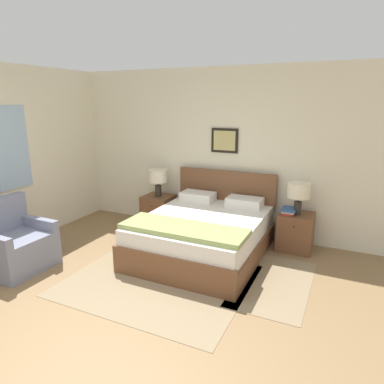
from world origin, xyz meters
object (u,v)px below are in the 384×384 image
Objects in this scene: bed at (203,234)px; table_lamp_near_window at (158,177)px; table_lamp_by_door at (299,192)px; nightstand_by_door at (295,232)px; nightstand_near_window at (159,211)px; armchair at (15,246)px.

bed is 1.44m from table_lamp_near_window.
bed is 1.45m from table_lamp_by_door.
nightstand_near_window is at bearing 180.00° from nightstand_by_door.
armchair reaches higher than nightstand_by_door.
bed is 4.22× the size of table_lamp_by_door.
bed is at bearing -32.25° from nightstand_near_window.
bed is 1.35m from nightstand_by_door.
nightstand_by_door is at bearing 99.93° from table_lamp_by_door.
armchair is at bearing -145.05° from bed.
table_lamp_by_door reaches higher than nightstand_by_door.
armchair is 1.98× the size of table_lamp_by_door.
nightstand_near_window is 0.60m from table_lamp_near_window.
table_lamp_near_window is at bearing -52.64° from nightstand_near_window.
nightstand_by_door is at bearing 124.87° from armchair.
nightstand_near_window is 1.19× the size of table_lamp_near_window.
armchair is at bearing -146.28° from table_lamp_by_door.
armchair is at bearing -146.01° from nightstand_by_door.
table_lamp_near_window is at bearing 158.20° from armchair.
table_lamp_near_window is at bearing -179.52° from nightstand_by_door.
nightstand_by_door is at bearing 0.00° from nightstand_near_window.
table_lamp_by_door reaches higher than nightstand_near_window.
nightstand_near_window is (-1.14, 0.72, -0.03)m from bed.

